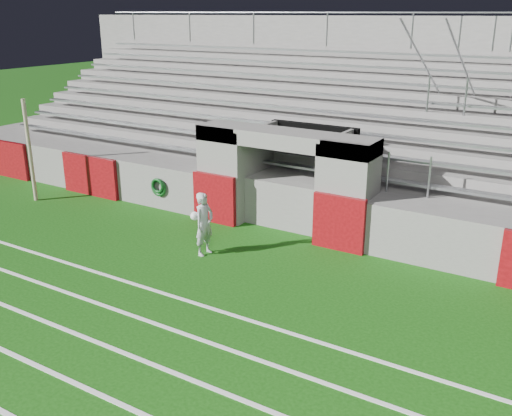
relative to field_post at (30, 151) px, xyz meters
The scene contains 5 objects.
ground 7.88m from the field_post, 12.56° to the right, with size 90.00×90.00×0.00m, color #11450B.
field_post is the anchor object (origin of this frame).
stadium_structure 9.82m from the field_post, 39.80° to the left, with size 26.00×8.48×5.42m.
goalkeeper_with_ball 6.86m from the field_post, ahead, with size 0.43×0.57×1.51m.
hose_coil 4.08m from the field_post, 18.23° to the left, with size 0.54×0.14×0.55m.
Camera 1 is at (6.70, -8.86, 5.40)m, focal length 40.00 mm.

